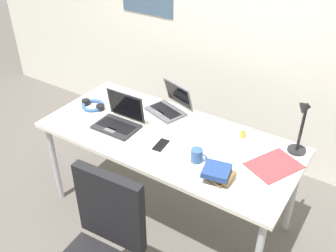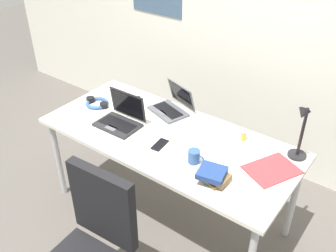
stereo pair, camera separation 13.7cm
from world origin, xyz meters
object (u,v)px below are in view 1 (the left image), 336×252
at_px(book_stack, 218,173).
at_px(paper_folder_by_keyboard, 274,165).
at_px(desk_lamp, 301,128).
at_px(headphones, 93,105).
at_px(laptop_front_left, 169,106).
at_px(pill_bottle, 243,132).
at_px(coffee_mug, 197,155).
at_px(cell_phone, 161,145).
at_px(computer_mouse, 134,100).
at_px(laptop_back_right, 119,120).

height_order(book_stack, paper_folder_by_keyboard, book_stack).
relative_size(desk_lamp, headphones, 1.87).
xyz_separation_m(laptop_front_left, book_stack, (0.66, -0.50, 0.00)).
bearing_deg(pill_bottle, desk_lamp, 1.59).
bearing_deg(coffee_mug, pill_bottle, 71.54).
relative_size(cell_phone, book_stack, 0.72).
relative_size(computer_mouse, coffee_mug, 0.85).
bearing_deg(laptop_front_left, laptop_back_right, -117.47).
relative_size(laptop_front_left, book_stack, 1.85).
distance_m(cell_phone, paper_folder_by_keyboard, 0.74).
bearing_deg(laptop_back_right, computer_mouse, 110.86).
height_order(desk_lamp, laptop_front_left, desk_lamp).
bearing_deg(headphones, computer_mouse, 48.08).
relative_size(pill_bottle, book_stack, 0.42).
distance_m(desk_lamp, coffee_mug, 0.66).
bearing_deg(laptop_back_right, book_stack, -9.15).
relative_size(desk_lamp, book_stack, 2.13).
distance_m(laptop_front_left, cell_phone, 0.45).
distance_m(headphones, paper_folder_by_keyboard, 1.43).
bearing_deg(computer_mouse, laptop_back_right, -99.89).
xyz_separation_m(pill_bottle, paper_folder_by_keyboard, (0.29, -0.18, -0.04)).
bearing_deg(desk_lamp, pill_bottle, -178.41).
bearing_deg(pill_bottle, paper_folder_by_keyboard, -32.25).
height_order(computer_mouse, cell_phone, computer_mouse).
relative_size(laptop_front_left, computer_mouse, 3.62).
distance_m(desk_lamp, book_stack, 0.60).
relative_size(laptop_back_right, pill_bottle, 3.95).
relative_size(computer_mouse, pill_bottle, 1.22).
distance_m(desk_lamp, laptop_front_left, 0.98).
distance_m(book_stack, coffee_mug, 0.20).
bearing_deg(book_stack, laptop_front_left, 142.73).
bearing_deg(laptop_front_left, cell_phone, -64.36).
distance_m(cell_phone, headphones, 0.74).
xyz_separation_m(desk_lamp, coffee_mug, (-0.50, -0.41, -0.15)).
distance_m(laptop_front_left, book_stack, 0.83).
relative_size(laptop_front_left, pill_bottle, 4.40).
xyz_separation_m(headphones, book_stack, (1.19, -0.23, 0.03)).
height_order(desk_lamp, paper_folder_by_keyboard, desk_lamp).
bearing_deg(desk_lamp, computer_mouse, -178.75).
bearing_deg(book_stack, headphones, 169.03).
distance_m(laptop_front_left, paper_folder_by_keyboard, 0.92).
bearing_deg(computer_mouse, laptop_front_left, -24.47).
distance_m(desk_lamp, paper_folder_by_keyboard, 0.28).
xyz_separation_m(desk_lamp, pill_bottle, (-0.36, -0.01, -0.16)).
bearing_deg(computer_mouse, pill_bottle, -29.63).
bearing_deg(book_stack, coffee_mug, 155.52).
relative_size(book_stack, coffee_mug, 1.66).
bearing_deg(laptop_front_left, coffee_mug, -41.36).
bearing_deg(pill_bottle, coffee_mug, -108.46).
distance_m(computer_mouse, cell_phone, 0.63).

